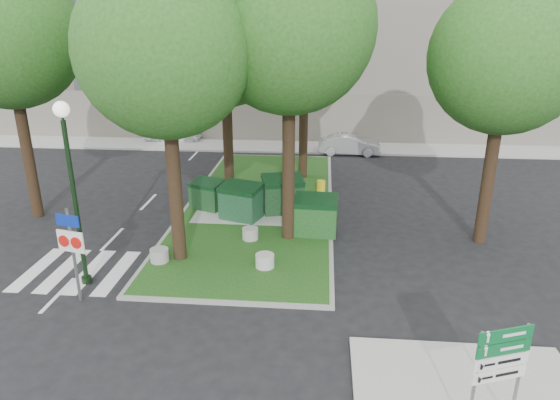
# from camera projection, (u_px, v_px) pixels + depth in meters

# --- Properties ---
(ground) EXTENTS (120.00, 120.00, 0.00)m
(ground) POSITION_uv_depth(u_px,v_px,m) (208.00, 302.00, 14.37)
(ground) COLOR black
(ground) RESTS_ON ground
(median_island) EXTENTS (6.00, 16.00, 0.12)m
(median_island) POSITION_uv_depth(u_px,v_px,m) (260.00, 204.00, 21.80)
(median_island) COLOR #123F12
(median_island) RESTS_ON ground
(median_kerb) EXTENTS (6.30, 16.30, 0.10)m
(median_kerb) POSITION_uv_depth(u_px,v_px,m) (260.00, 204.00, 21.80)
(median_kerb) COLOR gray
(median_kerb) RESTS_ON ground
(building_sidewalk) EXTENTS (42.00, 3.00, 0.12)m
(building_sidewalk) POSITION_uv_depth(u_px,v_px,m) (273.00, 146.00, 31.67)
(building_sidewalk) COLOR #999993
(building_sidewalk) RESTS_ON ground
(zebra_crossing) EXTENTS (5.00, 3.00, 0.01)m
(zebra_crossing) POSITION_uv_depth(u_px,v_px,m) (104.00, 272.00, 16.08)
(zebra_crossing) COLOR silver
(zebra_crossing) RESTS_ON ground
(apartment_building) EXTENTS (41.00, 12.00, 16.00)m
(apartment_building) POSITION_uv_depth(u_px,v_px,m) (283.00, 14.00, 35.98)
(apartment_building) COLOR tan
(apartment_building) RESTS_ON ground
(tree_median_near_left) EXTENTS (5.20, 5.20, 10.53)m
(tree_median_near_left) POSITION_uv_depth(u_px,v_px,m) (167.00, 32.00, 14.38)
(tree_median_near_left) COLOR black
(tree_median_near_left) RESTS_ON ground
(tree_median_near_right) EXTENTS (5.60, 5.60, 11.46)m
(tree_median_near_right) POSITION_uv_depth(u_px,v_px,m) (292.00, 9.00, 15.74)
(tree_median_near_right) COLOR black
(tree_median_near_right) RESTS_ON ground
(tree_median_mid) EXTENTS (4.80, 4.80, 9.99)m
(tree_median_mid) POSITION_uv_depth(u_px,v_px,m) (227.00, 37.00, 20.54)
(tree_median_mid) COLOR black
(tree_median_mid) RESTS_ON ground
(tree_median_far) EXTENTS (5.80, 5.80, 11.93)m
(tree_median_far) POSITION_uv_depth(u_px,v_px,m) (307.00, 4.00, 22.63)
(tree_median_far) COLOR black
(tree_median_far) RESTS_ON ground
(tree_street_left) EXTENTS (5.40, 5.40, 11.00)m
(tree_street_left) POSITION_uv_depth(u_px,v_px,m) (7.00, 20.00, 18.12)
(tree_street_left) COLOR black
(tree_street_left) RESTS_ON ground
(tree_street_right) EXTENTS (5.00, 5.00, 10.06)m
(tree_street_right) POSITION_uv_depth(u_px,v_px,m) (511.00, 42.00, 15.97)
(tree_street_right) COLOR black
(tree_street_right) RESTS_ON ground
(dumpster_a) EXTENTS (1.60, 1.36, 1.25)m
(dumpster_a) POSITION_uv_depth(u_px,v_px,m) (207.00, 195.00, 20.99)
(dumpster_a) COLOR black
(dumpster_a) RESTS_ON median_island
(dumpster_b) EXTENTS (1.84, 1.54, 1.46)m
(dumpster_b) POSITION_uv_depth(u_px,v_px,m) (241.00, 202.00, 19.89)
(dumpster_b) COLOR #113A1F
(dumpster_b) RESTS_ON median_island
(dumpster_c) EXTENTS (1.90, 1.54, 1.54)m
(dumpster_c) POSITION_uv_depth(u_px,v_px,m) (283.00, 194.00, 20.58)
(dumpster_c) COLOR black
(dumpster_c) RESTS_ON median_island
(dumpster_d) EXTENTS (1.64, 1.19, 1.48)m
(dumpster_d) POSITION_uv_depth(u_px,v_px,m) (316.00, 216.00, 18.46)
(dumpster_d) COLOR #144215
(dumpster_d) RESTS_ON median_island
(bollard_left) EXTENTS (0.61, 0.61, 0.43)m
(bollard_left) POSITION_uv_depth(u_px,v_px,m) (159.00, 255.00, 16.47)
(bollard_left) COLOR gray
(bollard_left) RESTS_ON median_island
(bollard_right) EXTENTS (0.61, 0.61, 0.43)m
(bollard_right) POSITION_uv_depth(u_px,v_px,m) (265.00, 261.00, 16.09)
(bollard_right) COLOR #ACADA7
(bollard_right) RESTS_ON median_island
(bollard_mid) EXTENTS (0.58, 0.58, 0.42)m
(bollard_mid) POSITION_uv_depth(u_px,v_px,m) (250.00, 234.00, 18.15)
(bollard_mid) COLOR gray
(bollard_mid) RESTS_ON median_island
(litter_bin) EXTENTS (0.38, 0.38, 0.67)m
(litter_bin) POSITION_uv_depth(u_px,v_px,m) (321.00, 188.00, 22.67)
(litter_bin) COLOR yellow
(litter_bin) RESTS_ON median_island
(street_lamp) EXTENTS (0.45, 0.45, 5.59)m
(street_lamp) POSITION_uv_depth(u_px,v_px,m) (71.00, 174.00, 14.24)
(street_lamp) COLOR black
(street_lamp) RESTS_ON ground
(traffic_sign_pole) EXTENTS (0.84, 0.24, 2.85)m
(traffic_sign_pole) POSITION_uv_depth(u_px,v_px,m) (72.00, 243.00, 13.86)
(traffic_sign_pole) COLOR slate
(traffic_sign_pole) RESTS_ON ground
(directional_sign) EXTENTS (1.09, 0.42, 2.30)m
(directional_sign) POSITION_uv_depth(u_px,v_px,m) (500.00, 363.00, 9.29)
(directional_sign) COLOR slate
(directional_sign) RESTS_ON sidewalk_corner
(car_white) EXTENTS (3.81, 1.67, 1.28)m
(car_white) POSITION_uv_depth(u_px,v_px,m) (173.00, 132.00, 32.96)
(car_white) COLOR white
(car_white) RESTS_ON ground
(car_silver) EXTENTS (3.74, 1.40, 1.22)m
(car_silver) POSITION_uv_depth(u_px,v_px,m) (350.00, 144.00, 29.83)
(car_silver) COLOR #9CA0A3
(car_silver) RESTS_ON ground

